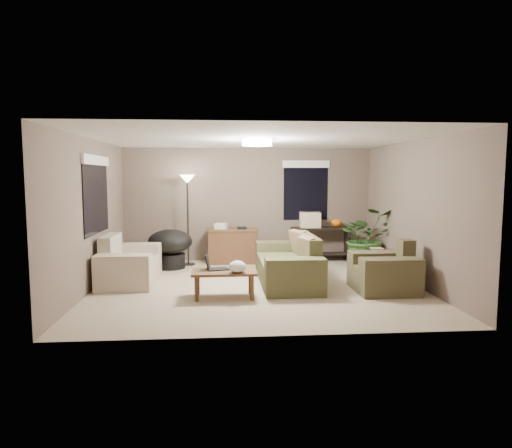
{
  "coord_description": "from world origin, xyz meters",
  "views": [
    {
      "loc": [
        -0.61,
        -7.68,
        1.88
      ],
      "look_at": [
        0.0,
        0.2,
        1.05
      ],
      "focal_mm": 32.0,
      "sensor_mm": 36.0,
      "label": 1
    }
  ],
  "objects": [
    {
      "name": "window_back",
      "position": [
        1.3,
        2.48,
        1.79
      ],
      "size": [
        1.06,
        0.05,
        1.33
      ],
      "color": "black",
      "rests_on": "room_shell"
    },
    {
      "name": "armchair",
      "position": [
        2.06,
        -0.52,
        0.3
      ],
      "size": [
        0.95,
        1.0,
        0.85
      ],
      "color": "brown",
      "rests_on": "ground"
    },
    {
      "name": "floor_lamp",
      "position": [
        -1.31,
        1.99,
        1.6
      ],
      "size": [
        0.32,
        0.32,
        1.91
      ],
      "color": "black",
      "rests_on": "ground"
    },
    {
      "name": "desk",
      "position": [
        -0.36,
        2.12,
        0.38
      ],
      "size": [
        1.1,
        0.5,
        0.75
      ],
      "color": "brown",
      "rests_on": "ground"
    },
    {
      "name": "cat_scratching_post",
      "position": [
        2.4,
        0.83,
        0.21
      ],
      "size": [
        0.32,
        0.32,
        0.5
      ],
      "color": "tan",
      "rests_on": "ground"
    },
    {
      "name": "throw_pillows",
      "position": [
        0.85,
        0.21,
        0.65
      ],
      "size": [
        0.39,
        1.4,
        0.47
      ],
      "color": "#8C7251",
      "rests_on": "main_sofa"
    },
    {
      "name": "room_shell",
      "position": [
        0.0,
        0.0,
        1.25
      ],
      "size": [
        5.5,
        5.5,
        5.5
      ],
      "color": "tan",
      "rests_on": "ground"
    },
    {
      "name": "window_left",
      "position": [
        -2.73,
        0.3,
        1.78
      ],
      "size": [
        0.05,
        1.56,
        1.33
      ],
      "color": "black",
      "rests_on": "room_shell"
    },
    {
      "name": "ceiling_fixture",
      "position": [
        0.0,
        0.0,
        2.44
      ],
      "size": [
        0.5,
        0.5,
        0.1
      ],
      "primitive_type": "cylinder",
      "color": "white",
      "rests_on": "room_shell"
    },
    {
      "name": "plastic_bag",
      "position": [
        -0.37,
        -0.86,
        0.51
      ],
      "size": [
        0.32,
        0.3,
        0.18
      ],
      "primitive_type": "ellipsoid",
      "rotation": [
        0.0,
        0.0,
        -0.27
      ],
      "color": "white",
      "rests_on": "coffee_table"
    },
    {
      "name": "pumpkin",
      "position": [
        1.96,
        2.25,
        0.85
      ],
      "size": [
        0.3,
        0.3,
        0.19
      ],
      "primitive_type": "ellipsoid",
      "rotation": [
        0.0,
        0.0,
        -0.31
      ],
      "color": "orange",
      "rests_on": "console_table"
    },
    {
      "name": "coffee_table",
      "position": [
        -0.57,
        -0.71,
        0.36
      ],
      "size": [
        1.0,
        0.55,
        0.42
      ],
      "color": "brown",
      "rests_on": "ground"
    },
    {
      "name": "laptop",
      "position": [
        -0.73,
        -0.61,
        0.48
      ],
      "size": [
        0.39,
        0.3,
        0.24
      ],
      "color": "black",
      "rests_on": "coffee_table"
    },
    {
      "name": "loveseat",
      "position": [
        -2.26,
        0.45,
        0.3
      ],
      "size": [
        0.9,
        1.6,
        0.85
      ],
      "color": "beige",
      "rests_on": "ground"
    },
    {
      "name": "papasan_chair",
      "position": [
        -1.65,
        1.65,
        0.47
      ],
      "size": [
        1.19,
        1.19,
        0.8
      ],
      "color": "black",
      "rests_on": "ground"
    },
    {
      "name": "houseplant",
      "position": [
        2.4,
        1.48,
        0.48
      ],
      "size": [
        1.12,
        1.24,
        0.97
      ],
      "primitive_type": "imported",
      "color": "#2D5923",
      "rests_on": "ground"
    },
    {
      "name": "cardboard_box",
      "position": [
        1.36,
        2.25,
        0.92
      ],
      "size": [
        0.47,
        0.36,
        0.33
      ],
      "primitive_type": "cube",
      "rotation": [
        0.0,
        0.0,
        -0.07
      ],
      "color": "beige",
      "rests_on": "console_table"
    },
    {
      "name": "main_sofa",
      "position": [
        0.59,
        0.21,
        0.29
      ],
      "size": [
        0.95,
        2.2,
        0.85
      ],
      "color": "#49492C",
      "rests_on": "ground"
    },
    {
      "name": "desk_papers",
      "position": [
        -0.52,
        2.11,
        0.8
      ],
      "size": [
        0.7,
        0.3,
        0.12
      ],
      "color": "silver",
      "rests_on": "desk"
    },
    {
      "name": "console_table",
      "position": [
        1.61,
        2.25,
        0.44
      ],
      "size": [
        1.3,
        0.4,
        0.75
      ],
      "color": "black",
      "rests_on": "ground"
    }
  ]
}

